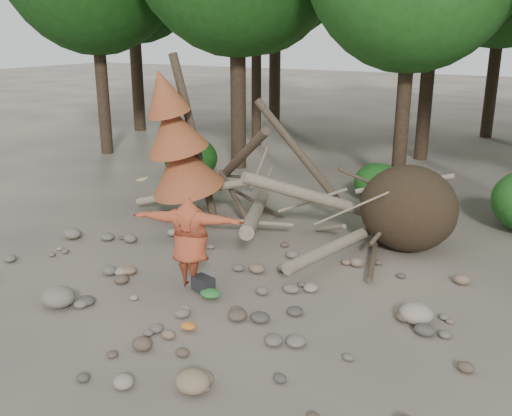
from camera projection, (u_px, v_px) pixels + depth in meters
The scene contains 13 objects.
ground at pixel (207, 297), 10.80m from camera, with size 120.00×120.00×0.00m, color #514C44.
deadfall_pile at pixel (382, 207), 13.10m from camera, with size 8.55×5.24×3.30m.
dead_conifer at pixel (177, 143), 14.43m from camera, with size 2.06×2.16×4.35m.
bush_left at pixel (191, 158), 19.15m from camera, with size 1.80×1.80×1.44m, color #164612.
bush_mid at pixel (378, 182), 16.75m from camera, with size 1.40×1.40×1.12m, color #1E5919.
frisbee_thrower at pixel (190, 242), 10.88m from camera, with size 2.46×1.15×2.03m.
backpack at pixel (203, 287), 10.93m from camera, with size 0.41×0.28×0.28m, color black.
cloth_green at pixel (210, 296), 10.69m from camera, with size 0.41×0.34×0.15m, color #29682C.
cloth_orange at pixel (188, 329), 9.57m from camera, with size 0.28×0.23×0.10m, color #BB6620.
boulder_front_left at pixel (58, 297), 10.39m from camera, with size 0.64×0.58×0.38m, color #6D685B.
boulder_front_right at pixel (193, 381), 7.96m from camera, with size 0.51×0.46×0.31m, color #856E53.
boulder_mid_right at pixel (416, 313), 9.82m from camera, with size 0.58×0.53×0.35m, color gray.
boulder_mid_left at pixel (72, 233), 13.79m from camera, with size 0.45×0.40×0.27m, color #685F58.
Camera 1 is at (5.61, -8.09, 4.85)m, focal length 40.00 mm.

